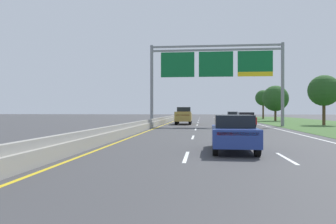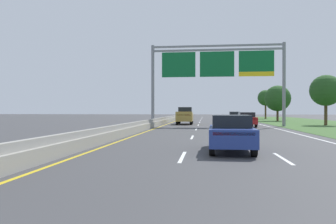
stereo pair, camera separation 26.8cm
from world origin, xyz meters
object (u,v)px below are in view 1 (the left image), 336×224
at_px(roadside_tree_mid, 324,91).
at_px(car_blue_centre_lane_sedan, 233,132).
at_px(car_red_right_lane_sedan, 245,119).
at_px(overhead_sign_gantry, 216,68).
at_px(roadside_tree_far, 275,98).
at_px(car_silver_right_lane_sedan, 232,116).
at_px(roadside_tree_distant, 263,98).
at_px(pickup_truck_gold, 184,116).

bearing_deg(roadside_tree_mid, car_blue_centre_lane_sedan, -116.69).
bearing_deg(roadside_tree_mid, car_red_right_lane_sedan, -156.34).
distance_m(car_blue_centre_lane_sedan, car_red_right_lane_sedan, 22.12).
relative_size(overhead_sign_gantry, car_blue_centre_lane_sedan, 3.39).
relative_size(roadside_tree_mid, roadside_tree_far, 1.01).
height_order(car_blue_centre_lane_sedan, car_silver_right_lane_sedan, same).
bearing_deg(roadside_tree_distant, car_red_right_lane_sedan, -103.47).
relative_size(car_blue_centre_lane_sedan, car_red_right_lane_sedan, 1.01).
bearing_deg(roadside_tree_distant, car_silver_right_lane_sedan, -116.87).
relative_size(pickup_truck_gold, car_blue_centre_lane_sedan, 1.22).
bearing_deg(roadside_tree_far, car_red_right_lane_sedan, -110.98).
xyz_separation_m(car_blue_centre_lane_sedan, roadside_tree_far, (10.85, 41.41, 2.97)).
bearing_deg(car_silver_right_lane_sedan, roadside_tree_mid, -145.40).
bearing_deg(roadside_tree_mid, overhead_sign_gantry, -164.97).
relative_size(overhead_sign_gantry, car_silver_right_lane_sedan, 3.40).
height_order(car_silver_right_lane_sedan, roadside_tree_far, roadside_tree_far).
distance_m(car_silver_right_lane_sedan, car_red_right_lane_sedan, 18.52).
bearing_deg(car_red_right_lane_sedan, roadside_tree_mid, -66.17).
distance_m(overhead_sign_gantry, car_red_right_lane_sedan, 6.65).
xyz_separation_m(car_silver_right_lane_sedan, roadside_tree_distant, (7.87, 15.53, 3.60)).
bearing_deg(car_silver_right_lane_sedan, pickup_truck_gold, 151.31).
xyz_separation_m(car_silver_right_lane_sedan, roadside_tree_mid, (9.50, -14.23, 3.32)).
distance_m(car_silver_right_lane_sedan, roadside_tree_mid, 17.43).
relative_size(pickup_truck_gold, roadside_tree_distant, 0.89).
height_order(car_blue_centre_lane_sedan, car_red_right_lane_sedan, same).
bearing_deg(roadside_tree_distant, car_blue_centre_lane_sedan, -101.64).
relative_size(car_silver_right_lane_sedan, car_red_right_lane_sedan, 1.00).
height_order(car_blue_centre_lane_sedan, roadside_tree_far, roadside_tree_far).
distance_m(overhead_sign_gantry, roadside_tree_distant, 35.19).
distance_m(car_silver_right_lane_sedan, roadside_tree_far, 7.86).
relative_size(car_blue_centre_lane_sedan, car_silver_right_lane_sedan, 1.00).
xyz_separation_m(car_silver_right_lane_sedan, car_red_right_lane_sedan, (-0.29, -18.52, 0.00)).
height_order(pickup_truck_gold, car_silver_right_lane_sedan, pickup_truck_gold).
distance_m(pickup_truck_gold, roadside_tree_far, 20.40).
relative_size(car_blue_centre_lane_sedan, roadside_tree_distant, 0.73).
xyz_separation_m(car_red_right_lane_sedan, roadside_tree_far, (7.49, 19.54, 2.97)).
bearing_deg(roadside_tree_far, car_blue_centre_lane_sedan, -104.69).
xyz_separation_m(roadside_tree_far, roadside_tree_distant, (0.66, 14.51, 0.63)).
height_order(overhead_sign_gantry, car_silver_right_lane_sedan, overhead_sign_gantry).
height_order(overhead_sign_gantry, car_red_right_lane_sedan, overhead_sign_gantry).
distance_m(overhead_sign_gantry, car_silver_right_lane_sedan, 18.95).
bearing_deg(car_blue_centre_lane_sedan, overhead_sign_gantry, 0.93).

